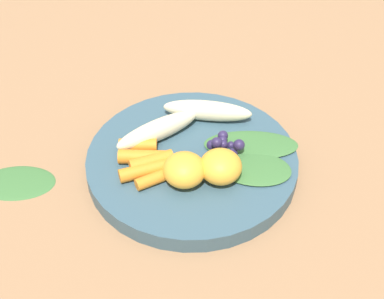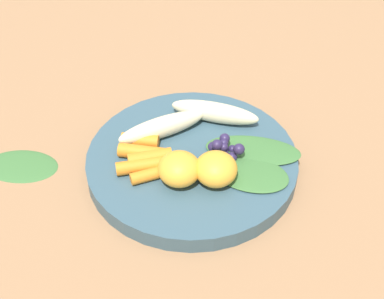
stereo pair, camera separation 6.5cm
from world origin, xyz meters
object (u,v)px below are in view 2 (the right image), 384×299
object	(u,v)px
banana_peeled_right	(215,112)
orange_segment_near	(216,169)
banana_peeled_left	(162,127)
kale_leaf_stray	(21,166)
bowl	(192,162)

from	to	relation	value
banana_peeled_right	orange_segment_near	bearing A→B (deg)	104.89
banana_peeled_left	kale_leaf_stray	distance (m)	0.19
bowl	banana_peeled_right	distance (m)	0.08
banana_peeled_left	kale_leaf_stray	bearing A→B (deg)	-14.93
bowl	banana_peeled_left	world-z (taller)	banana_peeled_left
banana_peeled_left	orange_segment_near	bearing A→B (deg)	102.39
banana_peeled_right	orange_segment_near	xyz separation A→B (m)	(-0.11, 0.00, 0.01)
orange_segment_near	kale_leaf_stray	size ratio (longest dim) A/B	0.53
orange_segment_near	kale_leaf_stray	bearing A→B (deg)	80.58
orange_segment_near	banana_peeled_left	bearing A→B (deg)	39.90
bowl	kale_leaf_stray	size ratio (longest dim) A/B	2.77
bowl	banana_peeled_left	xyz separation A→B (m)	(0.04, 0.04, 0.02)
bowl	banana_peeled_left	distance (m)	0.06
bowl	orange_segment_near	bearing A→B (deg)	-146.34
banana_peeled_left	banana_peeled_right	xyz separation A→B (m)	(0.03, -0.07, 0.00)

